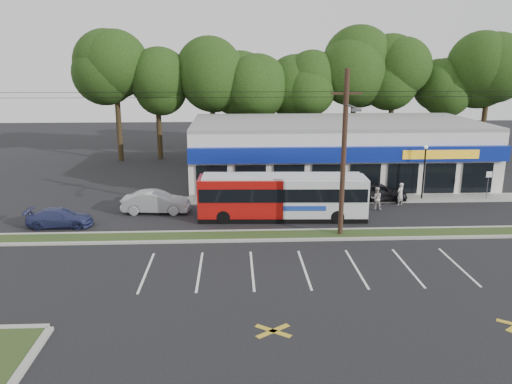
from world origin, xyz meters
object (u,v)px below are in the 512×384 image
(metrobus, at_px, (282,196))
(pedestrian_b, at_px, (376,198))
(sign_post, at_px, (488,180))
(car_dark, at_px, (378,192))
(utility_pole, at_px, (341,149))
(car_blue, at_px, (60,218))
(lamp_post, at_px, (424,166))
(pedestrian_a, at_px, (400,194))
(car_silver, at_px, (156,202))

(metrobus, bearing_deg, pedestrian_b, 17.04)
(sign_post, bearing_deg, car_dark, -179.50)
(utility_pole, distance_m, car_dark, 10.05)
(sign_post, relative_size, metrobus, 0.20)
(sign_post, bearing_deg, car_blue, -170.63)
(pedestrian_b, bearing_deg, sign_post, -161.90)
(utility_pole, xyz_separation_m, metrobus, (-3.08, 3.57, -3.81))
(lamp_post, bearing_deg, pedestrian_a, -147.00)
(car_silver, height_order, pedestrian_a, pedestrian_a)
(car_silver, distance_m, pedestrian_b, 15.72)
(car_blue, bearing_deg, sign_post, -81.05)
(sign_post, height_order, pedestrian_a, sign_post)
(metrobus, height_order, car_silver, metrobus)
(utility_pole, distance_m, pedestrian_b, 8.10)
(car_silver, xyz_separation_m, pedestrian_a, (17.81, 1.08, 0.08))
(car_dark, height_order, pedestrian_b, pedestrian_b)
(car_silver, height_order, pedestrian_b, pedestrian_b)
(sign_post, bearing_deg, utility_pole, -149.85)
(car_blue, bearing_deg, car_dark, -77.75)
(car_silver, xyz_separation_m, pedestrian_b, (15.72, 0.05, 0.06))
(car_silver, distance_m, pedestrian_a, 17.84)
(metrobus, distance_m, car_silver, 8.98)
(utility_pole, bearing_deg, car_blue, 171.67)
(sign_post, relative_size, car_silver, 0.47)
(utility_pole, xyz_separation_m, car_dark, (4.67, 7.57, -4.69))
(sign_post, relative_size, car_dark, 0.52)
(car_dark, relative_size, car_blue, 1.02)
(sign_post, xyz_separation_m, pedestrian_b, (-9.28, -2.23, -0.73))
(car_blue, bearing_deg, pedestrian_b, -82.86)
(lamp_post, xyz_separation_m, car_silver, (-20.00, -2.50, -1.90))
(pedestrian_b, bearing_deg, pedestrian_a, -149.18)
(car_blue, xyz_separation_m, pedestrian_a, (23.56, 3.87, 0.25))
(metrobus, height_order, car_blue, metrobus)
(utility_pole, height_order, car_blue, utility_pole)
(sign_post, height_order, metrobus, metrobus)
(car_silver, xyz_separation_m, car_blue, (-5.75, -2.80, -0.17))
(lamp_post, xyz_separation_m, car_dark, (-3.50, -0.30, -1.94))
(pedestrian_a, distance_m, pedestrian_b, 2.32)
(pedestrian_a, bearing_deg, car_silver, -30.38)
(car_dark, xyz_separation_m, car_blue, (-22.25, -5.00, -0.12))
(sign_post, height_order, car_silver, sign_post)
(metrobus, bearing_deg, pedestrian_a, 19.79)
(metrobus, bearing_deg, car_blue, -173.89)
(utility_pole, xyz_separation_m, sign_post, (13.17, 7.65, -3.86))
(utility_pole, bearing_deg, pedestrian_a, 47.19)
(metrobus, xyz_separation_m, pedestrian_a, (9.05, 2.88, -0.75))
(car_silver, distance_m, car_blue, 6.40)
(utility_pole, distance_m, car_blue, 18.41)
(lamp_post, xyz_separation_m, metrobus, (-11.24, -4.30, -1.07))
(pedestrian_b, bearing_deg, car_blue, 12.17)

